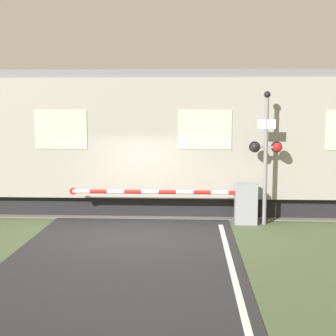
# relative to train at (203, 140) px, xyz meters

# --- Properties ---
(ground_plane) EXTENTS (80.00, 80.00, 0.00)m
(ground_plane) POSITION_rel_train_xyz_m (-1.79, -3.20, -2.19)
(ground_plane) COLOR #475638
(track_bed) EXTENTS (36.00, 3.20, 0.13)m
(track_bed) POSITION_rel_train_xyz_m (-1.79, 0.00, -2.16)
(track_bed) COLOR #666056
(track_bed) RESTS_ON ground_plane
(train) EXTENTS (14.93, 3.03, 4.28)m
(train) POSITION_rel_train_xyz_m (0.00, 0.00, 0.00)
(train) COLOR black
(train) RESTS_ON ground_plane
(crossing_barrier) EXTENTS (5.22, 0.44, 1.12)m
(crossing_barrier) POSITION_rel_train_xyz_m (0.73, -1.95, -1.57)
(crossing_barrier) COLOR gray
(crossing_barrier) RESTS_ON ground_plane
(signal_post) EXTENTS (0.89, 0.26, 3.63)m
(signal_post) POSITION_rel_train_xyz_m (1.63, -2.01, -0.13)
(signal_post) COLOR gray
(signal_post) RESTS_ON ground_plane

